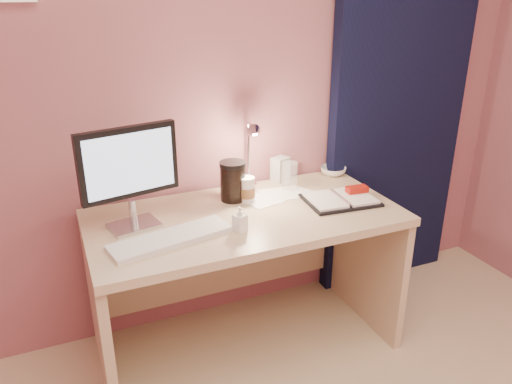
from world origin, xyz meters
name	(u,v)px	position (x,y,z in m)	size (l,w,h in m)	color
room	(386,95)	(0.95, 1.69, 1.14)	(3.50, 3.50, 3.50)	#C6B28E
desk	(240,250)	(0.00, 1.45, 0.50)	(1.40, 0.70, 0.73)	#C7A98D
monitor	(128,169)	(-0.49, 1.44, 0.99)	(0.41, 0.19, 0.44)	silver
keyboard	(171,238)	(-0.37, 1.26, 0.74)	(0.50, 0.15, 0.02)	white
planner	(342,199)	(0.48, 1.33, 0.74)	(0.35, 0.28, 0.05)	black
paper_a	(262,200)	(0.13, 1.49, 0.73)	(0.16, 0.16, 0.00)	white
paper_b	(278,194)	(0.23, 1.52, 0.73)	(0.16, 0.16, 0.00)	white
paper_c	(295,191)	(0.33, 1.52, 0.73)	(0.13, 0.13, 0.00)	white
coffee_cup	(247,190)	(0.06, 1.51, 0.79)	(0.08, 0.08, 0.12)	white
clear_cup	(289,176)	(0.32, 1.58, 0.80)	(0.08, 0.08, 0.14)	white
bowl	(333,171)	(0.63, 1.66, 0.75)	(0.14, 0.14, 0.04)	white
lotion_bottle	(240,219)	(-0.08, 1.23, 0.78)	(0.05, 0.05, 0.11)	white
dark_jar	(233,183)	(0.01, 1.55, 0.82)	(0.12, 0.12, 0.17)	black
product_box	(280,169)	(0.33, 1.70, 0.79)	(0.09, 0.07, 0.13)	silver
desk_lamp	(258,149)	(0.16, 1.60, 0.95)	(0.11, 0.22, 0.36)	silver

